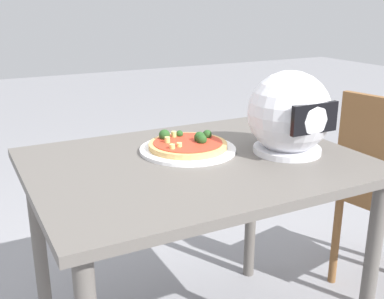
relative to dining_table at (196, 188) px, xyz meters
The scene contains 4 objects.
dining_table is the anchor object (origin of this frame).
pizza_plate 0.14m from the dining_table, 99.45° to the right, with size 0.33×0.33×0.01m, color white.
pizza 0.16m from the dining_table, 100.23° to the right, with size 0.27×0.27×0.05m.
motorcycle_helmet 0.39m from the dining_table, 165.90° to the left, with size 0.28×0.28×0.28m.
Camera 1 is at (0.67, 1.26, 1.26)m, focal length 43.57 mm.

